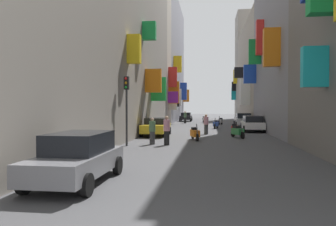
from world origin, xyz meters
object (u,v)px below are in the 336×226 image
Objects in this scene: parked_car_black at (186,117)px; scooter_green at (237,131)px; scooter_silver at (220,121)px; traffic_light_near_corner at (127,98)px; pedestrian_near_right at (152,131)px; pedestrian_crossing at (167,131)px; parked_car_silver at (243,120)px; scooter_white at (205,119)px; scooter_blue at (216,124)px; scooter_orange at (195,133)px; parked_car_white at (252,123)px; pedestrian_near_left at (185,117)px; parked_car_yellow at (156,126)px; pedestrian_mid_street at (206,124)px; scooter_red at (235,128)px; parked_car_grey at (78,157)px.

scooter_green is (5.76, -26.28, -0.27)m from parked_car_black.
traffic_light_near_corner reaches higher than scooter_silver.
pedestrian_near_right is at bearing -138.42° from scooter_green.
pedestrian_crossing reaches higher than scooter_silver.
scooter_white is at bearing 114.65° from parked_car_silver.
scooter_blue is 11.87m from scooter_orange.
scooter_green is (-1.79, -13.55, -0.34)m from parked_car_silver.
parked_car_white is 2.57× the size of pedestrian_near_left.
parked_car_black is 6.42m from pedestrian_near_left.
scooter_silver is at bearing 84.62° from scooter_blue.
parked_car_yellow reaches higher than scooter_orange.
parked_car_yellow is 1.02× the size of parked_car_white.
pedestrian_near_left is 1.01× the size of pedestrian_mid_street.
pedestrian_mid_street is at bearing -110.40° from parked_car_silver.
scooter_green is at bearing -90.81° from scooter_red.
pedestrian_near_left is at bearing 87.66° from parked_car_yellow.
pedestrian_mid_street is at bearing -138.64° from parked_car_white.
traffic_light_near_corner is at bearing -104.93° from scooter_silver.
pedestrian_near_left is 17.58m from pedestrian_mid_street.
pedestrian_mid_street is at bearing 73.79° from pedestrian_crossing.
scooter_red is (1.41, -6.45, 0.00)m from scooter_blue.
parked_car_grey is 2.38× the size of pedestrian_near_left.
parked_car_black is at bearing 93.25° from pedestrian_near_left.
pedestrian_crossing reaches higher than parked_car_grey.
scooter_red is at bearing 71.54° from parked_car_grey.
scooter_silver is (-2.46, 3.47, -0.34)m from parked_car_silver.
scooter_orange is 19.18m from scooter_silver.
scooter_white and scooter_blue have the same top height.
scooter_blue is 1.00× the size of scooter_red.
scooter_white is 13.83m from scooter_blue.
scooter_green is 7.26m from pedestrian_near_right.
parked_car_grey reaches higher than parked_car_black.
parked_car_silver is 2.62× the size of pedestrian_near_right.
parked_car_silver reaches higher than scooter_white.
parked_car_black is 2.55× the size of pedestrian_crossing.
scooter_white and scooter_silver have the same top height.
scooter_red is 0.45× the size of traffic_light_near_corner.
scooter_blue is at bearing 132.66° from parked_car_white.
pedestrian_near_left reaches higher than scooter_green.
parked_car_silver is 2.30× the size of scooter_green.
parked_car_silver is at bearing -41.31° from pedestrian_near_left.
pedestrian_near_left is (0.77, 18.93, 0.09)m from parked_car_yellow.
parked_car_yellow is 2.28× the size of scooter_white.
pedestrian_near_right reaches higher than parked_car_grey.
scooter_white is 1.19× the size of pedestrian_near_right.
pedestrian_near_left is at bearing 118.07° from parked_car_white.
parked_car_white is at bearing -76.72° from scooter_silver.
pedestrian_mid_street is (3.13, 7.37, 0.03)m from pedestrian_near_right.
pedestrian_near_right is (-2.43, -2.80, 0.34)m from scooter_orange.
scooter_silver is 23.70m from traffic_light_near_corner.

